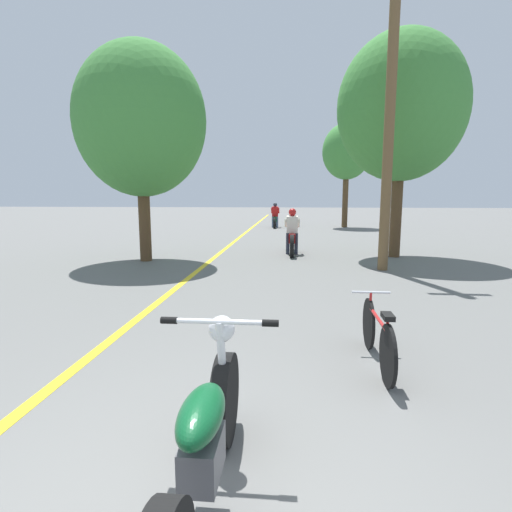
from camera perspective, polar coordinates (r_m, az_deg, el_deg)
name	(u,v)px	position (r m, az deg, el deg)	size (l,w,h in m)	color
lane_stripe_center	(228,247)	(14.27, -4.03, 1.35)	(0.14, 48.00, 0.01)	yellow
utility_pole	(390,115)	(10.32, 18.57, 18.53)	(1.10, 0.24, 7.13)	brown
roadside_tree_right_near	(402,108)	(12.72, 20.09, 19.29)	(3.61, 3.25, 6.36)	#513A23
roadside_tree_right_far	(347,152)	(23.69, 12.84, 14.27)	(2.73, 2.45, 5.83)	#513A23
roadside_tree_left	(140,121)	(11.64, -16.17, 18.04)	(3.51, 3.16, 5.81)	#513A23
motorcycle_foreground	(204,446)	(2.49, -7.47, -25.27)	(0.80, 2.14, 1.00)	black
motorcycle_rider_lead	(292,237)	(12.48, 5.17, 2.75)	(0.50, 2.13, 1.42)	black
motorcycle_rider_far	(275,218)	(22.92, 2.74, 5.43)	(0.50, 2.14, 1.41)	black
bicycle_parked	(378,335)	(4.54, 16.97, -10.79)	(0.44, 1.58, 0.71)	black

